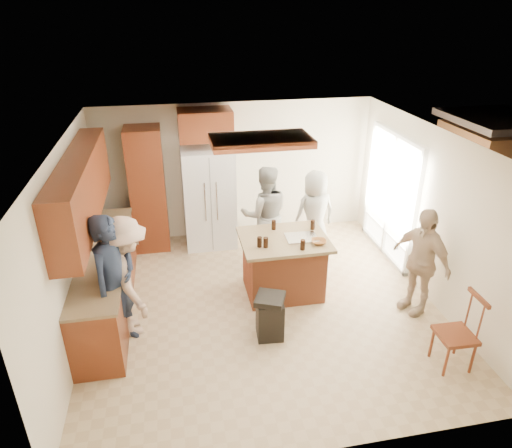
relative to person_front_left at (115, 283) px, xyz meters
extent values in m
plane|color=tan|center=(1.96, 0.44, -0.92)|extent=(5.00, 5.00, 0.00)
plane|color=white|center=(1.96, 0.44, 1.58)|extent=(5.00, 5.00, 0.00)
plane|color=beige|center=(1.96, 2.94, 0.33)|extent=(5.00, 0.00, 5.00)
plane|color=beige|center=(1.96, -2.06, 0.33)|extent=(5.00, 0.00, 5.00)
plane|color=beige|center=(-0.54, 0.44, 0.33)|extent=(0.00, 5.00, 5.00)
plane|color=beige|center=(4.46, 0.44, 0.33)|extent=(0.00, 5.00, 5.00)
cube|color=white|center=(4.44, 1.64, 0.13)|extent=(0.02, 1.60, 2.10)
cube|color=white|center=(4.42, 1.64, 0.13)|extent=(0.08, 1.72, 2.10)
cube|color=maroon|center=(1.96, 0.64, 1.52)|extent=(1.30, 0.70, 0.10)
cube|color=white|center=(1.96, 0.64, 1.46)|extent=(1.10, 0.50, 0.02)
cube|color=olive|center=(5.96, 1.64, -0.97)|extent=(3.00, 3.00, 0.10)
cube|color=#593319|center=(6.66, 2.24, 0.08)|extent=(1.40, 1.60, 2.00)
imported|color=#1A2235|center=(0.00, 0.00, 0.00)|extent=(0.77, 0.83, 1.84)
imported|color=gray|center=(2.27, 1.78, -0.07)|extent=(0.86, 0.57, 1.70)
imported|color=gray|center=(3.16, 1.84, -0.15)|extent=(0.82, 0.60, 1.53)
imported|color=tan|center=(4.10, -0.04, -0.12)|extent=(0.80, 1.05, 1.60)
imported|color=tan|center=(0.13, 0.24, -0.08)|extent=(0.83, 1.19, 1.68)
cube|color=maroon|center=(-0.24, 0.84, -0.48)|extent=(0.60, 3.00, 0.88)
cube|color=#846B4C|center=(-0.24, 0.84, -0.02)|extent=(0.64, 3.00, 0.04)
cube|color=maroon|center=(-0.36, 0.84, 0.95)|extent=(0.35, 3.00, 0.85)
cube|color=maroon|center=(0.36, 2.64, 0.18)|extent=(0.60, 0.60, 2.20)
cube|color=maroon|center=(1.41, 2.64, 1.28)|extent=(0.90, 0.60, 0.50)
cube|color=white|center=(1.41, 2.56, -0.02)|extent=(0.90, 0.72, 1.80)
cube|color=gray|center=(1.41, 2.20, -0.02)|extent=(0.01, 0.01, 1.71)
cylinder|color=silver|center=(1.31, 2.17, 0.07)|extent=(0.02, 0.02, 0.70)
cylinder|color=silver|center=(1.51, 2.17, 0.07)|extent=(0.02, 0.02, 0.70)
cube|color=#A34C2A|center=(2.34, 0.75, -0.48)|extent=(1.10, 0.85, 0.88)
cube|color=olive|center=(2.34, 0.75, -0.02)|extent=(1.28, 1.03, 0.05)
cube|color=silver|center=(2.59, 0.70, 0.02)|extent=(0.47, 0.36, 0.02)
imported|color=brown|center=(2.79, 0.50, 0.04)|extent=(0.24, 0.24, 0.05)
cylinder|color=black|center=(1.93, 0.56, 0.08)|extent=(0.07, 0.07, 0.15)
cylinder|color=black|center=(2.25, 1.06, 0.08)|extent=(0.07, 0.07, 0.15)
cylinder|color=black|center=(2.84, 0.95, 0.08)|extent=(0.07, 0.07, 0.15)
cylinder|color=black|center=(2.51, 0.37, 0.08)|extent=(0.07, 0.07, 0.15)
cylinder|color=black|center=(2.02, 0.53, 0.08)|extent=(0.07, 0.07, 0.15)
cube|color=black|center=(1.92, -0.24, -0.65)|extent=(0.36, 0.36, 0.55)
cube|color=black|center=(1.92, -0.24, -0.33)|extent=(0.47, 0.47, 0.08)
cube|color=maroon|center=(3.98, -1.18, -0.47)|extent=(0.43, 0.43, 0.05)
cylinder|color=maroon|center=(3.81, -1.35, -0.70)|extent=(0.04, 0.04, 0.44)
cylinder|color=maroon|center=(4.15, -1.36, -0.70)|extent=(0.04, 0.04, 0.44)
cylinder|color=maroon|center=(3.82, -1.01, -0.70)|extent=(0.04, 0.04, 0.44)
cylinder|color=maroon|center=(4.16, -1.02, -0.70)|extent=(0.04, 0.04, 0.44)
cube|color=maroon|center=(4.17, -1.19, 0.05)|extent=(0.05, 0.40, 0.05)
cylinder|color=maroon|center=(4.17, -1.31, -0.20)|extent=(0.02, 0.02, 0.50)
cylinder|color=maroon|center=(4.18, -1.07, -0.20)|extent=(0.02, 0.02, 0.50)
camera|label=1|loc=(0.82, -4.98, 3.11)|focal=32.00mm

